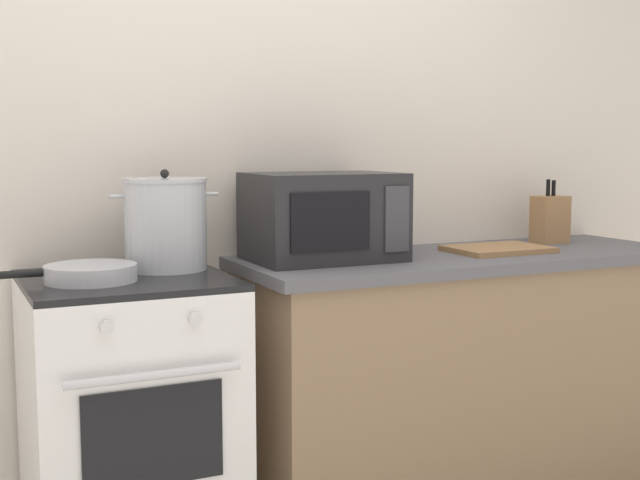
# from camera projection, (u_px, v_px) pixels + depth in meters

# --- Properties ---
(back_wall) EXTENTS (4.40, 0.10, 2.50)m
(back_wall) POSITION_uv_depth(u_px,v_px,m) (278.00, 162.00, 3.07)
(back_wall) COLOR silver
(back_wall) RESTS_ON ground_plane
(lower_cabinet_right) EXTENTS (1.64, 0.56, 0.88)m
(lower_cabinet_right) POSITION_uv_depth(u_px,v_px,m) (464.00, 380.00, 3.11)
(lower_cabinet_right) COLOR #8C7051
(lower_cabinet_right) RESTS_ON ground_plane
(countertop_right) EXTENTS (1.70, 0.60, 0.04)m
(countertop_right) POSITION_uv_depth(u_px,v_px,m) (466.00, 258.00, 3.05)
(countertop_right) COLOR #59595E
(countertop_right) RESTS_ON lower_cabinet_right
(stove) EXTENTS (0.60, 0.64, 0.92)m
(stove) POSITION_uv_depth(u_px,v_px,m) (130.00, 425.00, 2.55)
(stove) COLOR white
(stove) RESTS_ON ground_plane
(stock_pot) EXTENTS (0.35, 0.27, 0.32)m
(stock_pot) POSITION_uv_depth(u_px,v_px,m) (166.00, 224.00, 2.63)
(stock_pot) COLOR silver
(stock_pot) RESTS_ON stove
(frying_pan) EXTENTS (0.47, 0.27, 0.05)m
(frying_pan) POSITION_uv_depth(u_px,v_px,m) (88.00, 273.00, 2.41)
(frying_pan) COLOR silver
(frying_pan) RESTS_ON stove
(microwave) EXTENTS (0.50, 0.37, 0.30)m
(microwave) POSITION_uv_depth(u_px,v_px,m) (323.00, 217.00, 2.85)
(microwave) COLOR #232326
(microwave) RESTS_ON countertop_right
(cutting_board) EXTENTS (0.36, 0.26, 0.02)m
(cutting_board) POSITION_uv_depth(u_px,v_px,m) (498.00, 249.00, 3.09)
(cutting_board) COLOR #997047
(cutting_board) RESTS_ON countertop_right
(knife_block) EXTENTS (0.13, 0.10, 0.26)m
(knife_block) POSITION_uv_depth(u_px,v_px,m) (550.00, 219.00, 3.36)
(knife_block) COLOR #997047
(knife_block) RESTS_ON countertop_right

